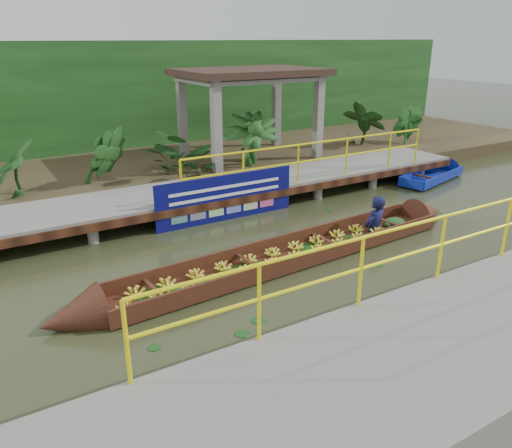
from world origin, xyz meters
TOP-DOWN VIEW (x-y plane):
  - ground at (0.00, 0.00)m, footprint 80.00×80.00m
  - land_strip at (0.00, 7.50)m, footprint 30.00×8.00m
  - far_dock at (0.02, 3.43)m, footprint 16.00×2.06m
  - near_dock at (1.00, -4.20)m, footprint 18.00×2.40m
  - pavilion at (3.00, 6.30)m, footprint 4.40×3.00m
  - foliage_backdrop at (0.00, 10.00)m, footprint 30.00×0.80m
  - vendor_boat at (0.37, -0.20)m, footprint 9.35×1.45m
  - moored_blue_boat at (7.70, 2.46)m, footprint 3.12×1.51m
  - blue_banner at (0.10, 2.48)m, footprint 3.56×0.04m
  - tropical_plants at (2.25, 5.30)m, footprint 14.08×1.08m

SIDE VIEW (x-z plane):
  - ground at x=0.00m, z-range 0.00..0.00m
  - moored_blue_boat at x=7.70m, z-range -0.23..0.49m
  - land_strip at x=0.00m, z-range 0.00..0.45m
  - vendor_boat at x=0.37m, z-range -0.80..1.25m
  - near_dock at x=1.00m, z-range -0.56..1.16m
  - far_dock at x=0.02m, z-range -0.35..1.30m
  - blue_banner at x=0.10m, z-range 0.00..1.11m
  - tropical_plants at x=2.25m, z-range 0.45..1.80m
  - foliage_backdrop at x=0.00m, z-range 0.00..4.00m
  - pavilion at x=3.00m, z-range 1.32..4.32m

